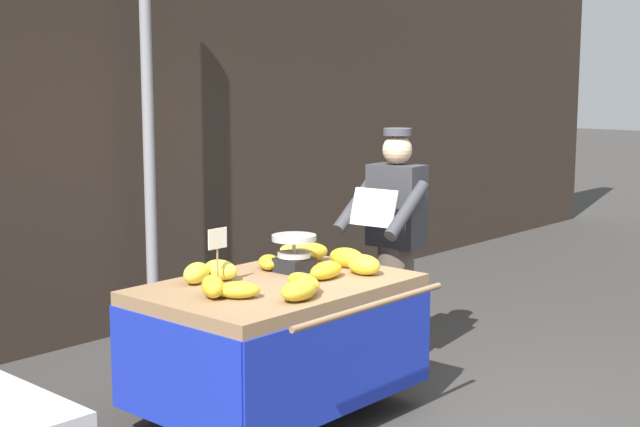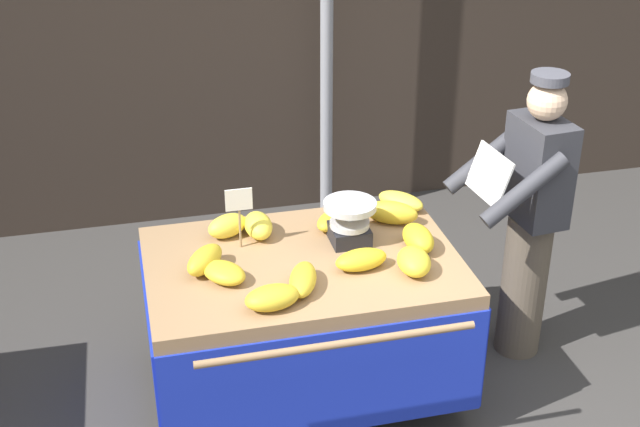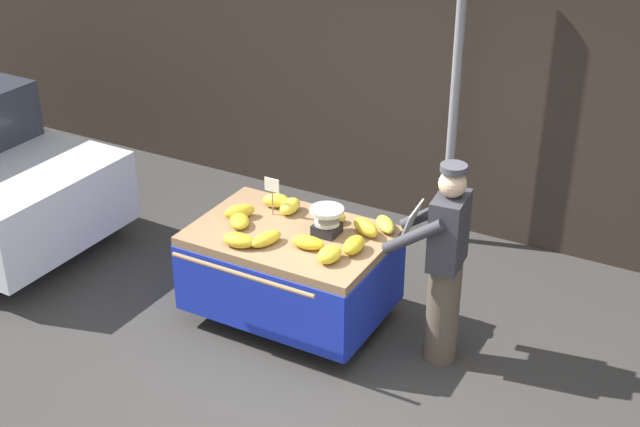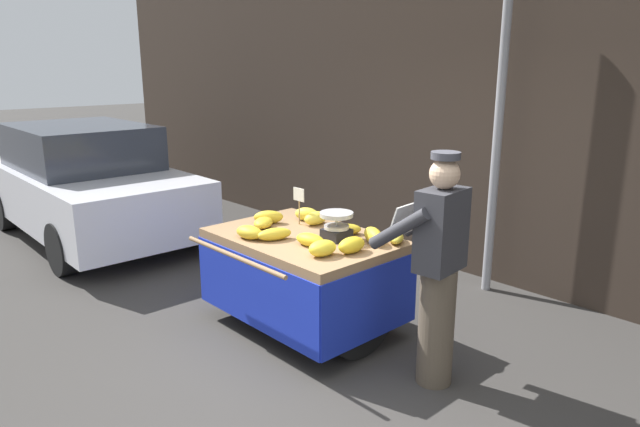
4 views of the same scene
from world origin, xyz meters
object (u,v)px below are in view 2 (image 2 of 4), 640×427
object	(u,v)px
banana_bunch_11	(205,260)
street_pole	(327,10)
banana_bunch_10	(224,273)
banana_bunch_6	(303,279)
banana_bunch_4	(401,201)
banana_bunch_0	(272,298)
banana_bunch_2	(392,212)
banana_bunch_1	(258,226)
banana_bunch_9	(332,220)
banana_bunch_7	(418,238)
banana_bunch_5	(228,226)
price_sign	(239,205)
banana_bunch_8	(414,262)
banana_bunch_3	(361,260)
vendor_person	(530,219)
banana_cart	(303,297)
weighing_scale	(350,222)

from	to	relation	value
banana_bunch_11	street_pole	bearing A→B (deg)	60.49
banana_bunch_10	banana_bunch_6	bearing A→B (deg)	-23.80
banana_bunch_4	banana_bunch_6	size ratio (longest dim) A/B	0.95
banana_bunch_0	banana_bunch_2	bearing A→B (deg)	40.02
banana_bunch_10	banana_bunch_2	bearing A→B (deg)	21.24
banana_bunch_1	banana_bunch_10	size ratio (longest dim) A/B	1.01
banana_bunch_0	banana_bunch_9	xyz separation A→B (m)	(0.47, 0.69, -0.01)
banana_bunch_7	banana_bunch_11	size ratio (longest dim) A/B	0.96
banana_bunch_5	banana_bunch_7	bearing A→B (deg)	-21.45
price_sign	banana_bunch_1	distance (m)	0.24
banana_bunch_5	banana_bunch_8	bearing A→B (deg)	-34.84
banana_bunch_7	banana_bunch_9	xyz separation A→B (m)	(-0.38, 0.33, -0.02)
banana_bunch_8	banana_bunch_5	bearing A→B (deg)	145.16
banana_bunch_3	vendor_person	bearing A→B (deg)	14.28
banana_bunch_5	banana_bunch_8	world-z (taller)	same
banana_cart	banana_bunch_10	world-z (taller)	banana_bunch_10
banana_bunch_4	banana_bunch_6	distance (m)	1.00
banana_bunch_2	banana_bunch_8	world-z (taller)	banana_bunch_2
banana_bunch_10	banana_cart	bearing A→B (deg)	14.60
banana_bunch_3	street_pole	bearing A→B (deg)	80.57
banana_bunch_3	banana_bunch_9	xyz separation A→B (m)	(-0.03, 0.46, -0.01)
street_pole	banana_bunch_1	size ratio (longest dim) A/B	13.05
banana_bunch_9	banana_bunch_11	bearing A→B (deg)	-158.61
banana_bunch_1	banana_bunch_6	bearing A→B (deg)	-78.45
banana_bunch_7	banana_bunch_10	world-z (taller)	banana_bunch_7
banana_bunch_1	banana_bunch_8	world-z (taller)	banana_bunch_8
street_pole	banana_bunch_8	world-z (taller)	street_pole
banana_bunch_6	banana_bunch_8	xyz separation A→B (m)	(0.57, 0.02, 0.01)
weighing_scale	banana_bunch_4	size ratio (longest dim) A/B	0.99
banana_bunch_0	banana_bunch_6	world-z (taller)	banana_bunch_0
banana_cart	banana_bunch_8	world-z (taller)	banana_bunch_8
banana_bunch_6	banana_bunch_10	xyz separation A→B (m)	(-0.36, 0.16, -0.01)
banana_bunch_6	banana_bunch_8	distance (m)	0.57
banana_cart	banana_bunch_4	distance (m)	0.84
vendor_person	banana_bunch_9	bearing A→B (deg)	170.10
banana_bunch_2	banana_bunch_7	size ratio (longest dim) A/B	1.15
banana_bunch_10	banana_bunch_0	bearing A→B (deg)	-57.28
banana_bunch_9	banana_bunch_2	bearing A→B (deg)	-4.43
banana_bunch_6	vendor_person	bearing A→B (deg)	15.38
banana_bunch_3	vendor_person	distance (m)	1.08
banana_bunch_8	banana_bunch_10	xyz separation A→B (m)	(-0.93, 0.14, -0.02)
vendor_person	price_sign	bearing A→B (deg)	176.73
banana_bunch_7	banana_cart	bearing A→B (deg)	176.80
banana_cart	street_pole	bearing A→B (deg)	72.63
banana_bunch_9	street_pole	bearing A→B (deg)	77.07
banana_bunch_11	vendor_person	world-z (taller)	vendor_person
banana_bunch_2	banana_bunch_8	distance (m)	0.53
banana_bunch_9	banana_bunch_10	distance (m)	0.77
banana_bunch_11	banana_bunch_2	bearing A→B (deg)	13.82
street_pole	banana_bunch_10	size ratio (longest dim) A/B	13.17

